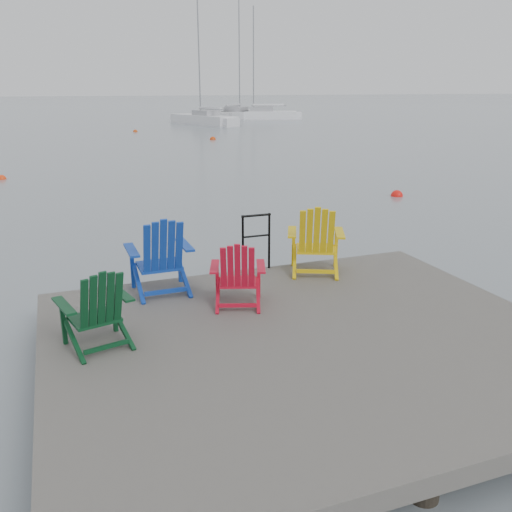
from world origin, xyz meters
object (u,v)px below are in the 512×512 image
object	(u,v)px
chair_green	(97,308)
buoy_b	(2,179)
sailboat_far	(258,116)
chair_yellow	(316,239)
buoy_d	(135,132)
sailboat_near	(203,120)
sailboat_mid	(238,115)
buoy_c	(213,140)
buoy_a	(397,196)
chair_red	(238,273)
chair_blue	(161,255)
handrail	(256,237)

from	to	relation	value
chair_green	buoy_b	xyz separation A→B (m)	(-2.12, 16.25, -0.98)
sailboat_far	buoy_b	world-z (taller)	sailboat_far
chair_yellow	buoy_d	distance (m)	35.26
chair_green	sailboat_near	xyz separation A→B (m)	(12.86, 42.97, -0.62)
sailboat_mid	chair_yellow	bearing A→B (deg)	-67.17
buoy_c	buoy_a	bearing A→B (deg)	-89.57
chair_red	chair_blue	bearing A→B (deg)	154.91
handrail	chair_yellow	size ratio (longest dim) A/B	0.83
sailboat_near	buoy_a	xyz separation A→B (m)	(-3.16, -34.57, -0.36)
handrail	sailboat_mid	world-z (taller)	sailboat_mid
chair_green	chair_yellow	bearing A→B (deg)	8.79
buoy_c	buoy_d	xyz separation A→B (m)	(-3.74, 8.05, 0.00)
buoy_b	buoy_d	world-z (taller)	buoy_d
chair_red	buoy_c	world-z (taller)	chair_red
buoy_d	chair_blue	bearing A→B (deg)	-97.82
handrail	sailboat_far	distance (m)	50.07
sailboat_mid	handrail	bearing A→B (deg)	-68.19
sailboat_far	chair_blue	bearing A→B (deg)	178.42
handrail	chair_blue	distance (m)	1.67
sailboat_near	buoy_d	world-z (taller)	sailboat_near
buoy_a	chair_green	bearing A→B (deg)	-139.14
sailboat_far	buoy_d	world-z (taller)	sailboat_far
sailboat_near	handrail	bearing A→B (deg)	-124.10
chair_blue	sailboat_near	world-z (taller)	sailboat_near
chair_red	chair_yellow	xyz separation A→B (m)	(1.55, 0.84, 0.09)
sailboat_far	buoy_a	world-z (taller)	sailboat_far
handrail	chair_green	world-z (taller)	chair_green
handrail	buoy_a	world-z (taller)	handrail
sailboat_mid	buoy_c	distance (m)	23.53
handrail	buoy_c	xyz separation A→B (m)	(6.98, 26.63, -1.04)
chair_blue	buoy_d	size ratio (longest dim) A/B	3.25
chair_blue	sailboat_near	bearing A→B (deg)	73.50
sailboat_far	chair_green	bearing A→B (deg)	178.02
sailboat_near	buoy_d	distance (m)	9.51
sailboat_near	chair_green	bearing A→B (deg)	-126.69
buoy_d	buoy_a	bearing A→B (deg)	-82.13
chair_red	chair_yellow	world-z (taller)	chair_yellow
chair_red	chair_yellow	bearing A→B (deg)	47.55
chair_green	sailboat_near	bearing A→B (deg)	59.11
chair_blue	chair_red	bearing A→B (deg)	-44.75
buoy_a	handrail	bearing A→B (deg)	-137.74
sailboat_mid	buoy_d	bearing A→B (deg)	-92.97
handrail	sailboat_far	world-z (taller)	sailboat_far
handrail	sailboat_near	size ratio (longest dim) A/B	0.08
sailboat_near	chair_yellow	bearing A→B (deg)	-122.90
sailboat_near	buoy_c	size ratio (longest dim) A/B	27.78
chair_blue	buoy_a	distance (m)	11.22
sailboat_far	buoy_b	xyz separation A→B (m)	(-22.39, -32.49, -0.36)
buoy_c	sailboat_near	bearing A→B (deg)	77.09
chair_green	sailboat_near	world-z (taller)	sailboat_near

